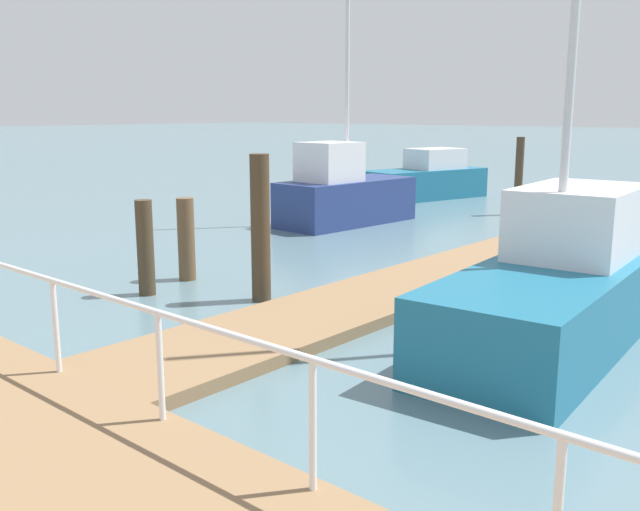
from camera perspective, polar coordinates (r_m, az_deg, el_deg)
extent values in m
plane|color=slate|center=(16.95, -24.22, -0.50)|extent=(300.00, 300.00, 0.00)
cube|color=#93704C|center=(13.41, 8.22, -2.16)|extent=(15.29, 2.00, 0.18)
cylinder|color=white|center=(5.44, -0.59, -13.65)|extent=(0.06, 0.06, 1.05)
cylinder|color=white|center=(6.76, -12.85, -8.81)|extent=(0.06, 0.06, 1.05)
cylinder|color=white|center=(8.30, -20.66, -5.43)|extent=(0.06, 0.06, 1.05)
cylinder|color=white|center=(5.88, -7.57, -6.30)|extent=(0.06, 24.66, 0.06)
cylinder|color=#473826|center=(12.93, -14.01, 0.61)|extent=(0.30, 0.30, 1.72)
cylinder|color=#473826|center=(23.38, 15.85, 6.22)|extent=(0.26, 0.26, 2.48)
cylinder|color=brown|center=(13.94, -10.82, 1.30)|extent=(0.33, 0.33, 1.62)
cylinder|color=#473826|center=(12.12, -4.86, 2.19)|extent=(0.33, 0.33, 2.56)
cube|color=navy|center=(20.77, 2.15, 4.39)|extent=(4.49, 2.04, 1.30)
cube|color=white|center=(20.13, 0.76, 7.62)|extent=(1.62, 1.51, 1.11)
cylinder|color=silver|center=(20.73, 2.26, 17.72)|extent=(0.12, 0.12, 8.34)
cube|color=#1E6B8C|center=(27.20, 8.51, 5.78)|extent=(5.24, 2.97, 1.11)
cube|color=white|center=(27.47, 9.34, 7.78)|extent=(2.32, 1.90, 0.77)
cube|color=#1E6B8C|center=(10.48, 18.54, -3.82)|extent=(5.87, 2.39, 1.15)
cube|color=white|center=(11.10, 20.33, 2.64)|extent=(2.48, 1.72, 1.03)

